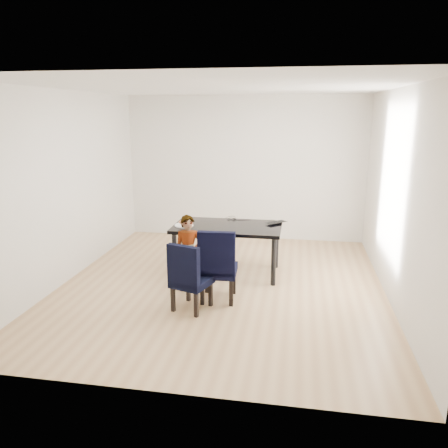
% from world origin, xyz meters
% --- Properties ---
extents(floor, '(4.50, 5.00, 0.01)m').
position_xyz_m(floor, '(0.00, 0.00, -0.01)').
color(floor, tan).
rests_on(floor, ground).
extents(ceiling, '(4.50, 5.00, 0.01)m').
position_xyz_m(ceiling, '(0.00, 0.00, 2.71)').
color(ceiling, white).
rests_on(ceiling, wall_back).
extents(wall_back, '(4.50, 0.01, 2.70)m').
position_xyz_m(wall_back, '(0.00, 2.50, 1.35)').
color(wall_back, white).
rests_on(wall_back, ground).
extents(wall_front, '(4.50, 0.01, 2.70)m').
position_xyz_m(wall_front, '(0.00, -2.50, 1.35)').
color(wall_front, silver).
rests_on(wall_front, ground).
extents(wall_left, '(0.01, 5.00, 2.70)m').
position_xyz_m(wall_left, '(-2.25, 0.00, 1.35)').
color(wall_left, silver).
rests_on(wall_left, ground).
extents(wall_right, '(0.01, 5.00, 2.70)m').
position_xyz_m(wall_right, '(2.25, 0.00, 1.35)').
color(wall_right, silver).
rests_on(wall_right, ground).
extents(dining_table, '(1.60, 0.90, 0.75)m').
position_xyz_m(dining_table, '(0.00, 0.50, 0.38)').
color(dining_table, black).
rests_on(dining_table, floor).
extents(chair_left, '(0.54, 0.55, 0.88)m').
position_xyz_m(chair_left, '(-0.23, -0.81, 0.44)').
color(chair_left, black).
rests_on(chair_left, floor).
extents(chair_right, '(0.50, 0.51, 0.97)m').
position_xyz_m(chair_right, '(0.04, -0.47, 0.49)').
color(chair_right, black).
rests_on(chair_right, floor).
extents(child, '(0.44, 0.34, 1.06)m').
position_xyz_m(child, '(-0.41, -0.23, 0.53)').
color(child, '#DB5912').
rests_on(child, floor).
extents(plate, '(0.29, 0.29, 0.02)m').
position_xyz_m(plate, '(-0.64, 0.38, 0.76)').
color(plate, white).
rests_on(plate, dining_table).
extents(sandwich, '(0.17, 0.08, 0.07)m').
position_xyz_m(sandwich, '(-0.64, 0.40, 0.80)').
color(sandwich, '#AF653E').
rests_on(sandwich, plate).
extents(laptop, '(0.39, 0.39, 0.03)m').
position_xyz_m(laptop, '(0.68, 0.77, 0.76)').
color(laptop, black).
rests_on(laptop, dining_table).
extents(cable_tangle, '(0.17, 0.17, 0.01)m').
position_xyz_m(cable_tangle, '(0.01, 0.85, 0.75)').
color(cable_tangle, black).
rests_on(cable_tangle, dining_table).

